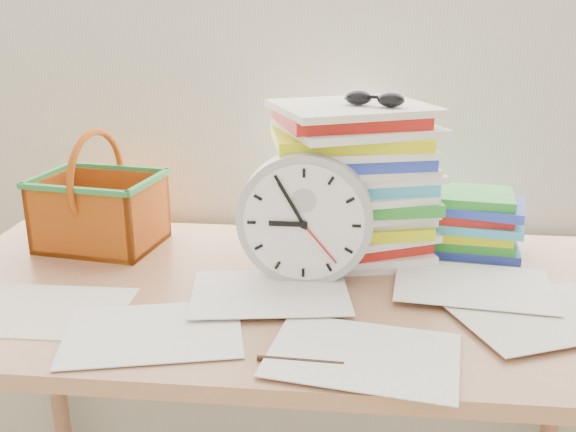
# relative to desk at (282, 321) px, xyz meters

# --- Properties ---
(desk) EXTENTS (1.40, 0.70, 0.75)m
(desk) POSITION_rel_desk_xyz_m (0.00, 0.00, 0.00)
(desk) COLOR #A6704E
(desk) RESTS_ON ground
(paper_stack) EXTENTS (0.40, 0.36, 0.33)m
(paper_stack) POSITION_rel_desk_xyz_m (0.13, 0.17, 0.24)
(paper_stack) COLOR white
(paper_stack) RESTS_ON desk
(clock) EXTENTS (0.26, 0.05, 0.26)m
(clock) POSITION_rel_desk_xyz_m (0.04, 0.03, 0.21)
(clock) COLOR #A9A9A9
(clock) RESTS_ON desk
(sunglasses) EXTENTS (0.17, 0.15, 0.03)m
(sunglasses) POSITION_rel_desk_xyz_m (0.17, 0.15, 0.42)
(sunglasses) COLOR black
(sunglasses) RESTS_ON paper_stack
(book_stack) EXTENTS (0.26, 0.22, 0.14)m
(book_stack) POSITION_rel_desk_xyz_m (0.40, 0.23, 0.14)
(book_stack) COLOR white
(book_stack) RESTS_ON desk
(basket) EXTENTS (0.29, 0.24, 0.26)m
(basket) POSITION_rel_desk_xyz_m (-0.43, 0.18, 0.20)
(basket) COLOR #BE5712
(basket) RESTS_ON desk
(pen) EXTENTS (0.13, 0.02, 0.01)m
(pen) POSITION_rel_desk_xyz_m (0.06, -0.28, 0.08)
(pen) COLOR black
(pen) RESTS_ON desk
(scattered_papers) EXTENTS (1.26, 0.42, 0.02)m
(scattered_papers) POSITION_rel_desk_xyz_m (0.00, 0.00, 0.08)
(scattered_papers) COLOR white
(scattered_papers) RESTS_ON desk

